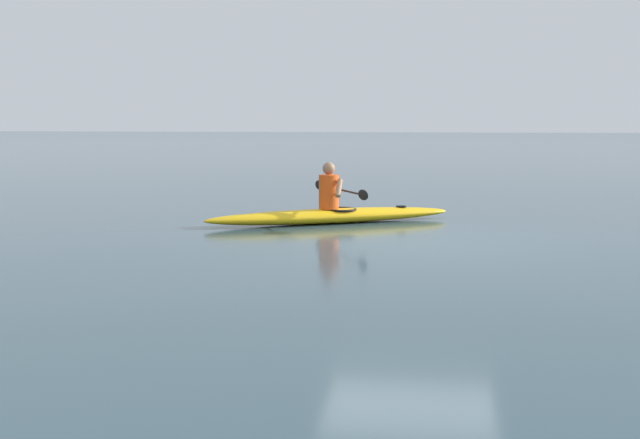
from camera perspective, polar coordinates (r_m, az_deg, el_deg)
The scene contains 3 objects.
ground_plane at distance 12.27m, azimuth 6.16°, elevation -1.57°, with size 160.00×160.00×0.00m, color #334C56.
kayak at distance 14.42m, azimuth 0.74°, elevation 0.25°, with size 4.18×2.61×0.25m.
kayaker at distance 14.37m, azimuth 0.67°, elevation 2.07°, with size 1.18×2.17×0.79m.
Camera 1 is at (-0.35, 12.13, 1.82)m, focal length 47.68 mm.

